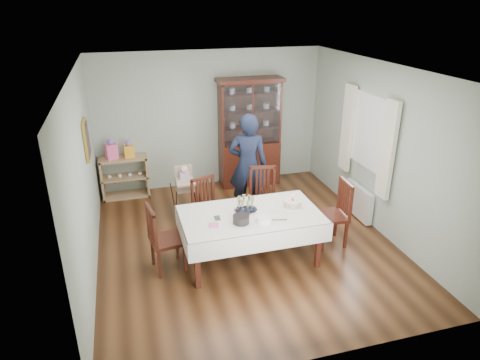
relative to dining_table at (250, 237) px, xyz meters
name	(u,v)px	position (x,y,z in m)	size (l,w,h in m)	color
floor	(245,242)	(0.06, 0.49, -0.38)	(5.00, 5.00, 0.00)	#593319
room_shell	(236,130)	(0.06, 1.02, 1.32)	(5.00, 5.00, 5.00)	#9EAA99
dining_table	(250,237)	(0.00, 0.00, 0.00)	(2.01, 1.16, 0.76)	#4C1B13
china_cabinet	(250,131)	(0.81, 2.75, 0.74)	(1.30, 0.48, 2.18)	#4C1B13
sideboard	(125,177)	(-1.69, 2.77, 0.02)	(0.90, 0.38, 0.80)	tan
picture_frame	(86,140)	(-2.16, 1.29, 1.27)	(0.04, 0.48, 0.58)	gold
window	(370,132)	(2.28, 0.79, 1.17)	(0.04, 1.02, 1.22)	white
curtain_left	(388,150)	(2.22, 0.17, 1.07)	(0.07, 0.30, 1.55)	silver
curtain_right	(347,128)	(2.22, 1.41, 1.07)	(0.07, 0.30, 1.55)	silver
radiator	(358,201)	(2.22, 0.79, -0.08)	(0.10, 0.80, 0.55)	white
chair_far_left	(209,219)	(-0.44, 0.87, -0.10)	(0.54, 0.54, 0.96)	#4C1B13
chair_far_right	(264,210)	(0.51, 0.91, -0.08)	(0.53, 0.53, 1.02)	#4C1B13
chair_end_left	(167,250)	(-1.20, 0.11, -0.09)	(0.52, 0.52, 1.00)	#4C1B13
chair_end_right	(331,225)	(1.35, 0.11, -0.08)	(0.49, 0.49, 1.04)	#4C1B13
woman	(248,165)	(0.39, 1.44, 0.53)	(0.67, 0.44, 1.84)	black
high_chair	(185,196)	(-0.69, 1.67, -0.02)	(0.42, 0.42, 0.93)	black
champagne_tray	(246,207)	(-0.04, 0.12, 0.44)	(0.34, 0.34, 0.21)	silver
birthday_cake	(292,204)	(0.65, 0.04, 0.43)	(0.30, 0.30, 0.20)	white
plate_stack_dark	(241,219)	(-0.20, -0.21, 0.43)	(0.23, 0.23, 0.11)	black
plate_stack_white	(264,220)	(0.10, -0.30, 0.42)	(0.22, 0.22, 0.09)	white
napkin_stack	(214,225)	(-0.58, -0.20, 0.38)	(0.13, 0.13, 0.02)	#F45A95
cutlery	(215,218)	(-0.52, -0.01, 0.38)	(0.10, 0.15, 0.01)	silver
cake_knife	(276,220)	(0.28, -0.28, 0.38)	(0.31, 0.03, 0.01)	silver
gift_bag_pink	(111,150)	(-1.88, 2.75, 0.59)	(0.24, 0.20, 0.39)	#F45A95
gift_bag_orange	(129,150)	(-1.56, 2.75, 0.56)	(0.20, 0.15, 0.33)	orange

